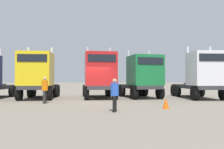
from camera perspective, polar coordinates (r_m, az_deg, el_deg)
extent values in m
plane|color=gray|center=(17.37, -4.33, -6.40)|extent=(200.00, 200.00, 0.00)
cylinder|color=silver|center=(21.17, -25.40, 1.59)|extent=(0.19, 0.19, 3.00)
cylinder|color=black|center=(23.13, -22.91, -3.75)|extent=(0.38, 1.02, 1.01)
cylinder|color=black|center=(24.15, -21.96, -3.64)|extent=(0.38, 1.02, 1.01)
cube|color=#333338|center=(20.57, -16.95, -2.83)|extent=(2.42, 5.69, 0.30)
cube|color=yellow|center=(19.07, -17.86, 1.29)|extent=(2.50, 2.61, 2.52)
cube|color=black|center=(17.87, -18.73, 3.82)|extent=(2.10, 0.12, 0.55)
cylinder|color=silver|center=(20.29, -14.37, 1.97)|extent=(0.19, 0.19, 3.12)
cylinder|color=silver|center=(20.67, -19.58, 1.94)|extent=(0.19, 0.19, 3.12)
cylinder|color=#333338|center=(21.78, -16.30, -2.18)|extent=(1.14, 1.14, 0.12)
cylinder|color=black|center=(18.32, -14.91, -4.41)|extent=(0.39, 1.08, 1.07)
cylinder|color=black|center=(18.81, -21.55, -4.29)|extent=(0.39, 1.08, 1.07)
cylinder|color=black|center=(21.59, -13.45, -3.92)|extent=(0.39, 1.08, 1.07)
cylinder|color=black|center=(22.01, -19.14, -3.84)|extent=(0.39, 1.08, 1.07)
cylinder|color=black|center=(22.68, -13.06, -3.79)|extent=(0.39, 1.08, 1.07)
cylinder|color=black|center=(23.07, -18.49, -3.71)|extent=(0.39, 1.08, 1.07)
cube|color=#333338|center=(20.41, -3.32, -2.95)|extent=(2.74, 6.05, 0.30)
cube|color=red|center=(18.65, -2.82, 1.32)|extent=(2.61, 2.54, 2.59)
cube|color=black|center=(17.53, -2.44, 4.00)|extent=(2.09, 0.24, 0.55)
cylinder|color=silver|center=(20.08, -0.49, 1.99)|extent=(0.20, 0.20, 3.19)
cylinder|color=silver|center=(19.91, -5.92, 2.03)|extent=(0.20, 0.20, 3.19)
cylinder|color=#333338|center=(21.69, -3.63, -2.29)|extent=(1.20, 1.20, 0.12)
cylinder|color=black|center=(18.35, 0.74, -4.48)|extent=(0.45, 1.08, 1.05)
cylinder|color=black|center=(18.13, -6.16, -4.52)|extent=(0.45, 1.08, 1.05)
cylinder|color=black|center=(21.88, -0.76, -3.95)|extent=(0.45, 1.08, 1.05)
cylinder|color=black|center=(21.69, -6.54, -3.96)|extent=(0.45, 1.08, 1.05)
cylinder|color=black|center=(22.97, -1.13, -3.81)|extent=(0.45, 1.08, 1.05)
cylinder|color=black|center=(22.79, -6.64, -3.83)|extent=(0.45, 1.08, 1.05)
cube|color=#333338|center=(20.90, 6.28, -2.89)|extent=(3.23, 5.94, 0.30)
cube|color=#197238|center=(19.42, 7.90, 0.99)|extent=(2.82, 2.87, 2.41)
cube|color=black|center=(18.32, 9.36, 3.25)|extent=(2.07, 0.44, 0.55)
cylinder|color=silver|center=(21.07, 8.89, 1.64)|extent=(0.21, 0.21, 3.01)
cylinder|color=silver|center=(20.41, 3.97, 1.72)|extent=(0.21, 0.21, 3.01)
cylinder|color=#333338|center=(22.05, 5.16, -2.25)|extent=(1.29, 1.29, 0.12)
cylinder|color=black|center=(19.40, 11.52, -4.27)|extent=(0.54, 1.10, 1.06)
cylinder|color=black|center=(18.56, 5.37, -4.43)|extent=(0.54, 1.10, 1.06)
cylinder|color=black|center=(22.44, 7.84, -3.86)|extent=(0.54, 1.10, 1.06)
cylinder|color=black|center=(21.71, 2.44, -3.96)|extent=(0.54, 1.10, 1.06)
cylinder|color=black|center=(23.46, 6.84, -3.74)|extent=(0.54, 1.10, 1.06)
cylinder|color=black|center=(22.77, 1.65, -3.83)|extent=(0.54, 1.10, 1.06)
cube|color=#333338|center=(21.41, 19.63, -2.76)|extent=(2.27, 6.40, 0.30)
cube|color=white|center=(19.59, 21.79, 1.31)|extent=(2.43, 2.42, 2.58)
cube|color=black|center=(18.54, 23.32, 3.82)|extent=(2.10, 0.06, 0.55)
cylinder|color=silver|center=(21.22, 22.63, 1.95)|extent=(0.18, 0.18, 3.18)
cylinder|color=silver|center=(20.49, 17.81, 2.02)|extent=(0.18, 0.18, 3.18)
cylinder|color=#333338|center=(22.71, 18.29, -2.14)|extent=(1.11, 1.11, 0.12)
cylinder|color=black|center=(19.64, 25.36, -4.13)|extent=(0.36, 1.07, 1.07)
cylinder|color=black|center=(18.72, 19.38, -4.32)|extent=(0.36, 1.07, 1.07)
cylinder|color=black|center=(23.31, 20.67, -3.68)|extent=(0.36, 1.07, 1.07)
cylinder|color=black|center=(22.54, 15.51, -3.80)|extent=(0.36, 1.07, 1.07)
cylinder|color=black|center=(24.33, 19.65, -3.58)|extent=(0.36, 1.07, 1.07)
cylinder|color=black|center=(23.59, 14.69, -3.68)|extent=(0.36, 1.07, 1.07)
cylinder|color=#2C2C2C|center=(16.27, -15.82, -5.22)|extent=(0.17, 0.17, 0.85)
cylinder|color=#2C2C2C|center=(16.00, -16.07, -5.29)|extent=(0.17, 0.17, 0.85)
cylinder|color=orange|center=(16.10, -15.93, -2.56)|extent=(0.41, 0.41, 0.67)
sphere|color=tan|center=(16.09, -15.92, -0.97)|extent=(0.23, 0.23, 0.23)
cylinder|color=black|center=(11.71, 0.74, -7.02)|extent=(0.19, 0.19, 0.78)
cylinder|color=black|center=(11.44, 0.54, -7.16)|extent=(0.19, 0.19, 0.78)
cylinder|color=blue|center=(11.52, 0.64, -3.61)|extent=(0.47, 0.47, 0.62)
sphere|color=tan|center=(11.51, 0.64, -1.54)|extent=(0.21, 0.21, 0.21)
cone|color=#F2590C|center=(13.12, 12.88, -6.81)|extent=(0.36, 0.36, 0.58)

